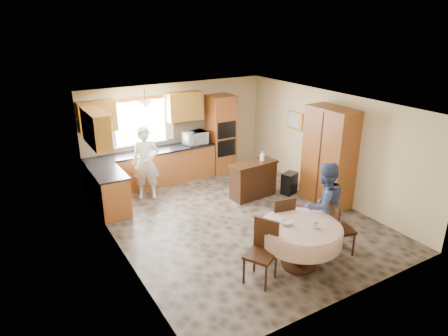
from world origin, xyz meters
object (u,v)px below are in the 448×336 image
Objects in this scene: sideboard at (253,181)px; person_dining at (324,205)px; chair_left at (263,248)px; chair_right at (337,226)px; person_sink at (146,163)px; oven_tower at (221,134)px; dining_table at (301,234)px; chair_back at (281,219)px; cupboard at (329,157)px.

sideboard is 2.49m from person_dining.
chair_right is (1.58, -0.06, -0.02)m from chair_left.
chair_right is 0.58× the size of person_sink.
oven_tower is at bearing 79.47° from sideboard.
person_sink is 4.23m from person_dining.
chair_left is at bearing 14.11° from person_dining.
dining_table is at bearing 101.36° from chair_right.
chair_right is at bearing 58.54° from chair_left.
chair_left is 1.58m from chair_right.
person_dining is (1.56, 0.27, 0.25)m from chair_left.
oven_tower is 2.04× the size of chair_left.
chair_back is (-0.82, -2.09, 0.16)m from sideboard.
oven_tower is 4.71m from chair_right.
cupboard is 2.23× the size of chair_right.
dining_table is 0.84× the size of person_dining.
oven_tower is 4.14m from chair_back.
oven_tower is at bearing 128.24° from chair_left.
cupboard reaches higher than person_dining.
oven_tower is 0.95× the size of cupboard.
person_sink is at bearing 107.24° from dining_table.
chair_back is 0.82m from person_dining.
chair_right is at bearing -39.06° from person_sink.
person_dining is (-0.35, -4.35, -0.23)m from oven_tower.
chair_left is (-2.98, -1.63, -0.54)m from cupboard.
person_sink reaches higher than chair_right.
oven_tower reaches higher than sideboard.
chair_back reaches higher than dining_table.
sideboard is at bearing 118.83° from chair_left.
chair_right is (-1.40, -1.68, -0.56)m from cupboard.
dining_table is at bearing 92.58° from chair_back.
oven_tower is 5.02m from chair_left.
chair_back reaches higher than sideboard.
person_dining reaches higher than dining_table.
sideboard is 1.10× the size of chair_left.
dining_table is 1.33× the size of chair_left.
sideboard is at bearing -6.08° from person_sink.
chair_back is at bearing 80.35° from dining_table.
chair_back is 0.59× the size of person_sink.
chair_back reaches higher than chair_right.
chair_right is (-0.33, -4.68, -0.51)m from oven_tower.
sideboard is 1.83m from cupboard.
chair_left is 0.60× the size of person_sink.
cupboard is 2.81m from dining_table.
oven_tower is 4.37m from person_dining.
person_dining is (-1.42, -1.35, -0.29)m from cupboard.
chair_left reaches higher than dining_table.
chair_left is at bearing -125.90° from sideboard.
cupboard is at bearing -26.24° from chair_right.
cupboard is 2.39m from chair_back.
cupboard reaches higher than dining_table.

